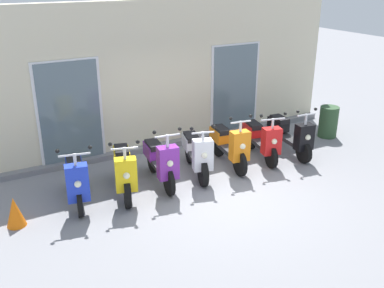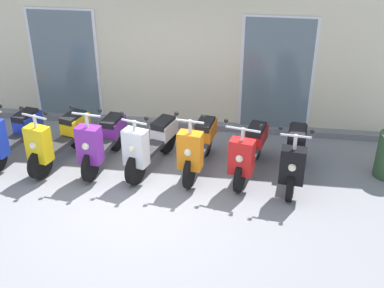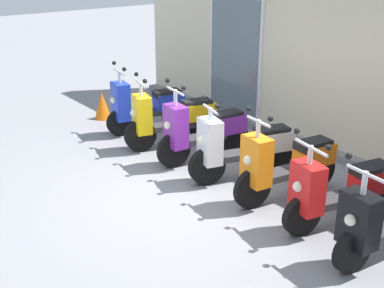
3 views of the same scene
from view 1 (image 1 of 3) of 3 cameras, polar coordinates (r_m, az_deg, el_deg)
name	(u,v)px [view 1 (image 1 of 3)]	position (r m, az deg, el deg)	size (l,w,h in m)	color
ground_plane	(220,192)	(8.52, 3.63, -6.22)	(40.00, 40.00, 0.00)	gray
storefront_facade	(156,79)	(10.27, -4.63, 8.44)	(9.55, 0.50, 3.39)	beige
scooter_blue	(76,178)	(8.18, -14.79, -4.34)	(0.66, 1.50, 1.27)	black
scooter_yellow	(124,170)	(8.36, -8.81, -3.34)	(0.75, 1.61, 1.25)	black
scooter_purple	(160,160)	(8.64, -4.12, -2.12)	(0.58, 1.62, 1.31)	black
scooter_white	(196,153)	(9.04, 0.58, -1.13)	(0.74, 1.65, 1.23)	black
scooter_orange	(229,144)	(9.43, 4.86, 0.00)	(0.57, 1.64, 1.29)	black
scooter_red	(261,138)	(9.93, 8.95, 0.71)	(0.71, 1.59, 1.22)	black
scooter_black	(290,134)	(10.29, 12.60, 1.27)	(0.55, 1.64, 1.23)	black
traffic_cone	(15,212)	(7.91, -21.99, -8.16)	(0.32, 0.32, 0.52)	orange
trash_bin	(328,122)	(11.64, 17.26, 2.77)	(0.46, 0.46, 0.79)	#2D4C2D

